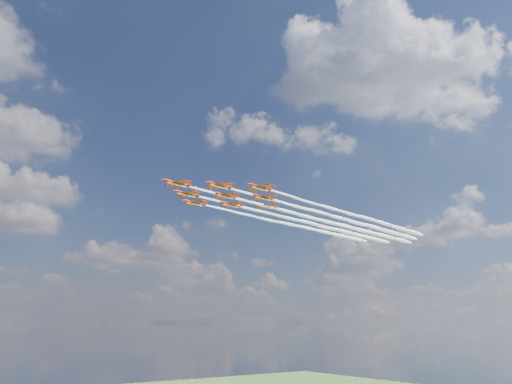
# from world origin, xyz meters

# --- Properties ---
(jet_lead) EXTENTS (116.27, 29.27, 2.52)m
(jet_lead) POSITION_xyz_m (43.33, 2.92, 87.99)
(jet_lead) COLOR #B51E0A
(jet_row2_port) EXTENTS (116.27, 29.27, 2.52)m
(jet_row2_port) POSITION_xyz_m (54.09, -2.08, 87.99)
(jet_row2_port) COLOR #B51E0A
(jet_row2_starb) EXTENTS (116.27, 29.27, 2.52)m
(jet_row2_starb) POSITION_xyz_m (51.05, 11.94, 87.99)
(jet_row2_starb) COLOR #B51E0A
(jet_row3_port) EXTENTS (116.27, 29.27, 2.52)m
(jet_row3_port) POSITION_xyz_m (64.86, -7.07, 87.99)
(jet_row3_port) COLOR #B51E0A
(jet_row3_centre) EXTENTS (116.27, 29.27, 2.52)m
(jet_row3_centre) POSITION_xyz_m (61.81, 6.94, 87.99)
(jet_row3_centre) COLOR #B51E0A
(jet_row3_starb) EXTENTS (116.27, 29.27, 2.52)m
(jet_row3_starb) POSITION_xyz_m (58.77, 20.95, 87.99)
(jet_row3_starb) COLOR #B51E0A
(jet_row4_port) EXTENTS (116.27, 29.27, 2.52)m
(jet_row4_port) POSITION_xyz_m (72.58, 1.94, 87.99)
(jet_row4_port) COLOR #B51E0A
(jet_row4_starb) EXTENTS (116.27, 29.27, 2.52)m
(jet_row4_starb) POSITION_xyz_m (69.53, 15.96, 87.99)
(jet_row4_starb) COLOR #B51E0A
(jet_tail) EXTENTS (116.27, 29.27, 2.52)m
(jet_tail) POSITION_xyz_m (80.30, 10.96, 87.99)
(jet_tail) COLOR #B51E0A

